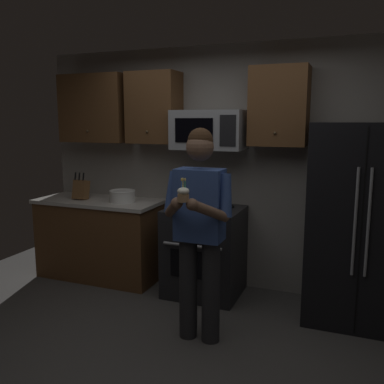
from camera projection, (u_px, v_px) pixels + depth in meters
ground_plane at (162, 363)px, 3.18m from camera, size 6.00×6.00×0.00m
wall_back at (230, 168)px, 4.56m from camera, size 4.40×0.10×2.60m
oven_range at (204, 251)px, 4.40m from camera, size 0.76×0.70×0.93m
microwave at (209, 130)px, 4.30m from camera, size 0.74×0.41×0.40m
refrigerator at (361, 224)px, 3.75m from camera, size 0.90×0.75×1.80m
cabinet_row_upper at (160, 108)px, 4.51m from camera, size 2.78×0.36×0.76m
counter_left at (101, 238)px, 4.89m from camera, size 1.44×0.66×0.92m
knife_block at (81, 189)px, 4.82m from camera, size 0.16×0.15×0.32m
bowl_large_white at (122, 196)px, 4.65m from camera, size 0.29×0.29×0.13m
person at (199, 224)px, 3.37m from camera, size 0.60×0.48×1.76m
cupcake at (183, 194)px, 3.01m from camera, size 0.09×0.09×0.17m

